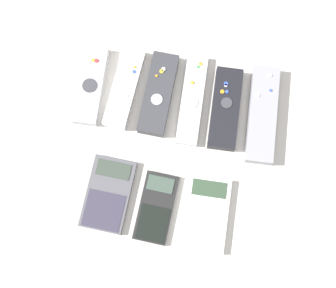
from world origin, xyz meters
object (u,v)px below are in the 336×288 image
at_px(remote_2, 158,94).
at_px(calculator_1, 156,208).
at_px(remote_0, 91,85).
at_px(calculator_2, 206,214).
at_px(calculator_0, 108,194).
at_px(remote_5, 262,114).
at_px(remote_4, 225,109).
at_px(remote_3, 192,100).
at_px(remote_1, 124,88).

distance_m(remote_2, calculator_1, 0.23).
distance_m(remote_0, calculator_2, 0.36).
relative_size(remote_2, calculator_0, 1.18).
relative_size(remote_2, remote_5, 0.85).
bearing_deg(remote_5, remote_2, 175.39).
relative_size(remote_4, calculator_2, 1.16).
bearing_deg(remote_5, calculator_2, -113.42).
height_order(remote_2, remote_4, same).
bearing_deg(remote_5, remote_3, 173.99).
bearing_deg(remote_3, calculator_2, -75.73).
distance_m(remote_3, remote_5, 0.15).
distance_m(remote_1, remote_3, 0.14).
bearing_deg(calculator_0, remote_1, 94.73).
distance_m(remote_4, remote_5, 0.08).
bearing_deg(calculator_2, calculator_0, 176.98).
xyz_separation_m(remote_1, calculator_0, (0.01, -0.22, -0.00)).
xyz_separation_m(remote_1, calculator_2, (0.21, -0.23, -0.00)).
distance_m(remote_0, calculator_0, 0.23).
xyz_separation_m(remote_1, remote_3, (0.14, 0.00, -0.00)).
bearing_deg(calculator_2, calculator_1, -178.88).
relative_size(remote_1, calculator_1, 1.26).
bearing_deg(calculator_2, remote_4, 87.01).
xyz_separation_m(calculator_0, calculator_2, (0.20, -0.00, 0.00)).
bearing_deg(calculator_0, calculator_2, 0.54).
bearing_deg(remote_2, remote_1, -179.56).
bearing_deg(calculator_1, remote_5, 53.37).
bearing_deg(remote_2, remote_4, -1.69).
height_order(remote_2, remote_3, remote_2).
xyz_separation_m(remote_5, calculator_2, (-0.08, -0.22, -0.01)).
xyz_separation_m(remote_3, calculator_1, (-0.03, -0.23, -0.00)).
xyz_separation_m(remote_0, remote_2, (0.14, 0.01, 0.00)).
height_order(remote_3, remote_5, remote_5).
xyz_separation_m(remote_0, calculator_0, (0.08, -0.22, -0.00)).
height_order(remote_4, calculator_2, remote_4).
xyz_separation_m(remote_2, remote_5, (0.22, -0.00, -0.00)).
bearing_deg(remote_0, remote_5, -2.75).
distance_m(remote_1, calculator_1, 0.26).
relative_size(remote_0, remote_1, 0.97).
height_order(remote_1, calculator_1, remote_1).
xyz_separation_m(remote_2, remote_3, (0.07, 0.00, -0.01)).
height_order(remote_1, remote_5, remote_5).
relative_size(remote_3, calculator_1, 1.39).
xyz_separation_m(remote_5, calculator_1, (-0.18, -0.23, -0.01)).
height_order(remote_2, calculator_0, remote_2).
bearing_deg(remote_5, remote_1, 175.60).
height_order(remote_0, remote_1, same).
bearing_deg(remote_4, remote_1, 175.62).
distance_m(remote_2, calculator_0, 0.23).
xyz_separation_m(remote_0, remote_5, (0.36, 0.00, 0.00)).
distance_m(remote_2, remote_5, 0.22).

